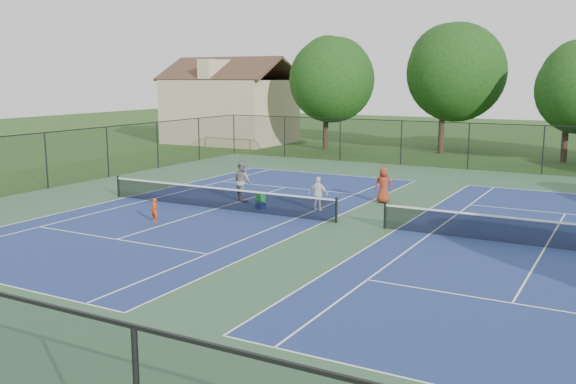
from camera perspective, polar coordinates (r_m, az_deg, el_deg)
The scene contains 15 objects.
ground at distance 26.00m, azimuth 6.41°, elevation -3.00°, with size 140.00×140.00×0.00m, color #234716.
court_pad at distance 26.00m, azimuth 6.41°, elevation -2.99°, with size 36.00×36.00×0.01m, color #2D5135.
tennis_court_left at distance 29.29m, azimuth -6.34°, elevation -1.30°, with size 12.00×23.83×1.07m.
tennis_court_right at distance 24.28m, azimuth 21.91°, elevation -4.40°, with size 12.00×23.83×1.07m.
perimeter_fence at distance 25.68m, azimuth 6.49°, elevation 0.48°, with size 36.08×36.08×3.02m.
tree_back_a at distance 52.53m, azimuth 3.42°, elevation 10.35°, with size 6.80×6.80×9.15m.
tree_back_b at distance 51.27m, azimuth 13.70°, elevation 10.71°, with size 7.60×7.60×10.03m.
tree_back_c at distance 48.65m, azimuth 23.72°, elevation 8.87°, with size 6.00×6.00×8.40m.
clapboard_house at distance 58.44m, azimuth -5.14°, elevation 7.43°, with size 10.80×8.10×7.65m.
child_player at distance 26.86m, azimuth -11.78°, elevation -1.62°, with size 0.37×0.24×1.02m, color #CA3E0D.
instructor at distance 30.80m, azimuth -4.09°, elevation 0.96°, with size 0.94×0.73×1.94m, color gray.
bystander_a at distance 28.54m, azimuth 2.71°, elevation -0.17°, with size 0.91×0.38×1.55m, color silver.
bystander_c at distance 30.67m, azimuth 8.49°, elevation 0.61°, with size 0.83×0.54×1.71m, color maroon.
ball_crate at distance 29.13m, azimuth -2.44°, elevation -1.21°, with size 0.39×0.30×0.29m, color navy.
ball_hopper at distance 29.06m, azimuth -2.45°, elevation -0.52°, with size 0.34×0.28×0.42m, color green.
Camera 1 is at (9.58, -23.43, 5.93)m, focal length 40.00 mm.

